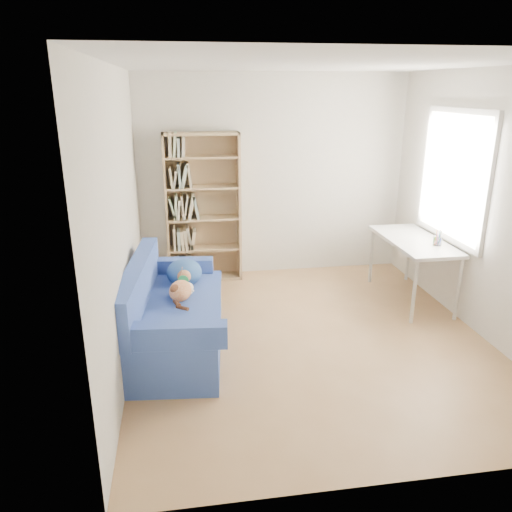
{
  "coord_description": "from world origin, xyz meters",
  "views": [
    {
      "loc": [
        -1.23,
        -4.4,
        2.41
      ],
      "look_at": [
        -0.52,
        0.15,
        0.85
      ],
      "focal_mm": 35.0,
      "sensor_mm": 36.0,
      "label": 1
    }
  ],
  "objects_px": {
    "bookshelf": "(203,214)",
    "desk": "(414,245)",
    "sofa": "(173,315)",
    "pen_cup": "(438,239)"
  },
  "relations": [
    {
      "from": "sofa",
      "to": "desk",
      "type": "bearing_deg",
      "value": 20.2
    },
    {
      "from": "bookshelf",
      "to": "pen_cup",
      "type": "height_order",
      "value": "bookshelf"
    },
    {
      "from": "bookshelf",
      "to": "desk",
      "type": "height_order",
      "value": "bookshelf"
    },
    {
      "from": "pen_cup",
      "to": "sofa",
      "type": "bearing_deg",
      "value": -170.93
    },
    {
      "from": "desk",
      "to": "pen_cup",
      "type": "bearing_deg",
      "value": -60.81
    },
    {
      "from": "desk",
      "to": "pen_cup",
      "type": "distance_m",
      "value": 0.32
    },
    {
      "from": "sofa",
      "to": "desk",
      "type": "xyz_separation_m",
      "value": [
        2.78,
        0.72,
        0.35
      ]
    },
    {
      "from": "sofa",
      "to": "pen_cup",
      "type": "bearing_deg",
      "value": 14.7
    },
    {
      "from": "desk",
      "to": "sofa",
      "type": "bearing_deg",
      "value": -165.42
    },
    {
      "from": "desk",
      "to": "pen_cup",
      "type": "height_order",
      "value": "pen_cup"
    }
  ]
}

